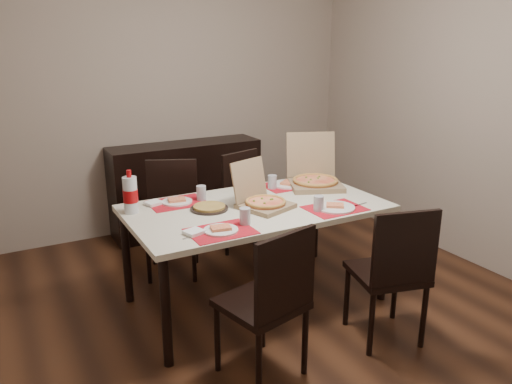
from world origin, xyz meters
The scene contains 18 objects.
ground centered at (0.00, 0.00, -0.01)m, with size 3.80×4.00×0.02m, color #412314.
room_walls centered at (0.00, 0.43, 1.73)m, with size 3.84×4.02×2.62m.
sideboard centered at (0.00, 1.78, 0.45)m, with size 1.50×0.40×0.90m, color black.
dining_table centered at (-0.09, 0.15, 0.68)m, with size 1.80×1.00×0.75m.
chair_near_left centered at (-0.46, -0.68, 0.51)m, with size 0.50×0.50×0.93m.
chair_near_right centered at (0.40, -0.73, 0.51)m, with size 0.51×0.51×0.93m.
chair_far_left centered at (-0.44, 0.96, 0.51)m, with size 0.55×0.55×0.93m.
chair_far_right centered at (0.28, 0.94, 0.51)m, with size 0.52×0.52×0.93m.
setting_near_left centered at (-0.49, -0.17, 0.77)m, with size 0.47×0.30×0.11m.
setting_near_right centered at (0.33, -0.17, 0.77)m, with size 0.48×0.30×0.11m.
setting_far_left centered at (-0.53, 0.47, 0.77)m, with size 0.44×0.30×0.11m.
setting_far_right centered at (0.34, 0.47, 0.77)m, with size 0.46×0.30×0.11m.
napkin_loose centered at (-0.13, 0.17, 0.76)m, with size 0.12×0.11×0.02m, color white.
pizza_box_center centered at (-0.07, 0.10, 0.80)m, with size 0.41×0.44×0.32m.
pizza_box_right centered at (0.56, 0.36, 0.81)m, with size 0.54×0.57×0.40m.
faina_plate centered at (-0.42, 0.23, 0.76)m, with size 0.26×0.26×0.03m.
dip_bowl centered at (0.01, 0.37, 0.77)m, with size 0.13×0.13×0.03m, color white.
soda_bottle centered at (-0.91, 0.42, 0.88)m, with size 0.10×0.10×0.30m.
Camera 1 is at (-1.70, -2.80, 1.88)m, focal length 35.00 mm.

